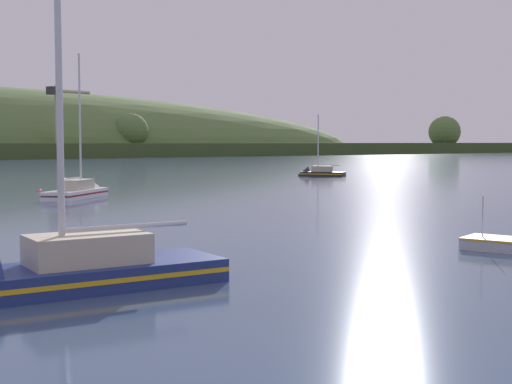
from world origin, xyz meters
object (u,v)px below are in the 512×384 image
sailboat_far_left (60,283)px  mooring_buoy_foreground (39,191)px  dockside_crane (59,123)px  sailboat_midwater_white (317,174)px  sailboat_near_mooring (81,195)px

sailboat_far_left → mooring_buoy_foreground: 47.70m
dockside_crane → mooring_buoy_foreground: dockside_crane is taller
dockside_crane → sailboat_midwater_white: (-3.62, -135.00, -9.96)m
sailboat_midwater_white → sailboat_far_left: 76.68m
dockside_crane → sailboat_near_mooring: dockside_crane is taller
sailboat_far_left → mooring_buoy_foreground: (11.17, 46.37, -0.23)m
sailboat_far_left → mooring_buoy_foreground: size_ratio=27.11×
dockside_crane → mooring_buoy_foreground: 152.61m
sailboat_midwater_white → sailboat_far_left: (-50.91, -57.33, -0.05)m
sailboat_near_mooring → mooring_buoy_foreground: (-0.96, 9.72, -0.23)m
sailboat_near_mooring → dockside_crane: bearing=28.6°
sailboat_near_mooring → mooring_buoy_foreground: bearing=49.5°
dockside_crane → sailboat_far_left: bearing=-121.9°
sailboat_midwater_white → mooring_buoy_foreground: 41.23m
dockside_crane → sailboat_near_mooring: bearing=-121.3°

